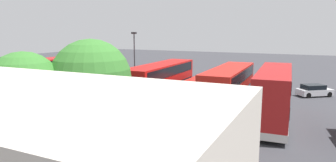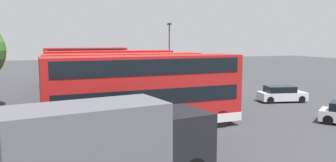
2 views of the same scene
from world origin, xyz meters
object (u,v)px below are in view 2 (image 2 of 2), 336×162
object	(u,v)px
car_small_green	(281,94)
bus_double_decker_near_end	(147,91)
bus_double_decker_fourth	(111,74)
waste_bin_yellow	(236,100)
bus_double_decker_second	(124,83)
bus_single_deck_sixth	(101,75)
bus_single_deck_seventh	(93,72)
bus_single_deck_third	(114,89)
bus_double_decker_far_end	(86,64)
box_truck_blue	(111,143)
lamp_post_tall	(169,49)
bus_single_deck_fifth	(105,79)

from	to	relation	value
car_small_green	bus_double_decker_near_end	bearing A→B (deg)	110.21
bus_double_decker_fourth	waste_bin_yellow	world-z (taller)	bus_double_decker_fourth
bus_double_decker_second	bus_single_deck_sixth	bearing A→B (deg)	-1.50
bus_single_deck_seventh	bus_single_deck_third	bearing A→B (deg)	-179.88
bus_single_deck_sixth	waste_bin_yellow	world-z (taller)	bus_single_deck_sixth
bus_double_decker_near_end	bus_single_deck_third	xyz separation A→B (m)	(7.15, 0.68, -0.83)
bus_single_deck_sixth	bus_double_decker_far_end	distance (m)	7.28
bus_double_decker_fourth	box_truck_blue	xyz separation A→B (m)	(-17.67, 3.00, -0.74)
bus_double_decker_second	box_truck_blue	distance (m)	11.24
bus_single_deck_sixth	bus_double_decker_far_end	world-z (taller)	bus_double_decker_far_end
bus_double_decker_second	lamp_post_tall	world-z (taller)	lamp_post_tall
bus_double_decker_fourth	bus_double_decker_near_end	bearing A→B (deg)	-177.91
car_small_green	box_truck_blue	bearing A→B (deg)	125.26
car_small_green	bus_double_decker_far_end	bearing A→B (deg)	37.03
bus_double_decker_fourth	car_small_green	distance (m)	15.41
bus_double_decker_near_end	waste_bin_yellow	bearing A→B (deg)	-61.65
bus_single_deck_fifth	waste_bin_yellow	size ratio (longest dim) A/B	12.11
car_small_green	lamp_post_tall	world-z (taller)	lamp_post_tall
bus_single_deck_seventh	car_small_green	distance (m)	22.16
box_truck_blue	bus_double_decker_fourth	bearing A→B (deg)	-9.63
bus_double_decker_fourth	bus_single_deck_seventh	xyz separation A→B (m)	(11.18, 0.33, -0.83)
box_truck_blue	bus_double_decker_second	bearing A→B (deg)	-14.50
bus_double_decker_second	lamp_post_tall	distance (m)	17.67
bus_double_decker_fourth	box_truck_blue	bearing A→B (deg)	170.37
bus_double_decker_fourth	bus_single_deck_fifth	xyz separation A→B (m)	(3.82, 0.00, -0.83)
bus_single_deck_third	bus_single_deck_fifth	world-z (taller)	same
box_truck_blue	bus_double_decker_far_end	bearing A→B (deg)	-4.04
bus_single_deck_seventh	car_small_green	world-z (taller)	bus_single_deck_seventh
bus_single_deck_third	box_truck_blue	distance (m)	14.52
bus_single_deck_sixth	bus_double_decker_near_end	bearing A→B (deg)	-179.35
bus_double_decker_second	bus_double_decker_far_end	world-z (taller)	same
bus_double_decker_near_end	waste_bin_yellow	xyz separation A→B (m)	(4.99, -9.26, -1.98)
car_small_green	waste_bin_yellow	size ratio (longest dim) A/B	4.62
bus_double_decker_fourth	bus_single_deck_sixth	distance (m)	7.40
bus_double_decker_second	bus_double_decker_near_end	bearing A→B (deg)	-171.26
lamp_post_tall	car_small_green	bearing A→B (deg)	-157.50
bus_double_decker_fourth	lamp_post_tall	bearing A→B (deg)	-45.75
bus_single_deck_fifth	bus_double_decker_far_end	size ratio (longest dim) A/B	1.08
bus_single_deck_third	waste_bin_yellow	xyz separation A→B (m)	(-2.16, -9.94, -1.14)
bus_double_decker_fourth	bus_double_decker_far_end	world-z (taller)	same
bus_double_decker_fourth	bus_single_deck_seventh	size ratio (longest dim) A/B	0.94
bus_single_deck_sixth	waste_bin_yellow	distance (m)	16.05
box_truck_blue	lamp_post_tall	size ratio (longest dim) A/B	1.03
box_truck_blue	waste_bin_yellow	xyz separation A→B (m)	(12.11, -12.64, -1.23)
bus_single_deck_seventh	bus_double_decker_far_end	bearing A→B (deg)	6.83
bus_double_decker_fourth	bus_double_decker_far_end	xyz separation A→B (m)	(14.52, 0.73, -0.00)
bus_single_deck_third	bus_double_decker_far_end	xyz separation A→B (m)	(17.93, 0.43, 0.83)
car_small_green	lamp_post_tall	bearing A→B (deg)	22.50
bus_double_decker_second	bus_single_deck_sixth	size ratio (longest dim) A/B	0.92
bus_double_decker_fourth	bus_double_decker_second	bearing A→B (deg)	178.40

